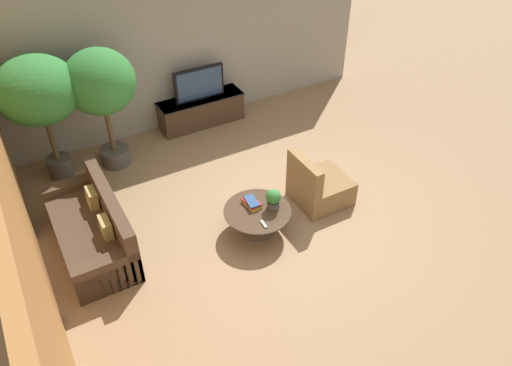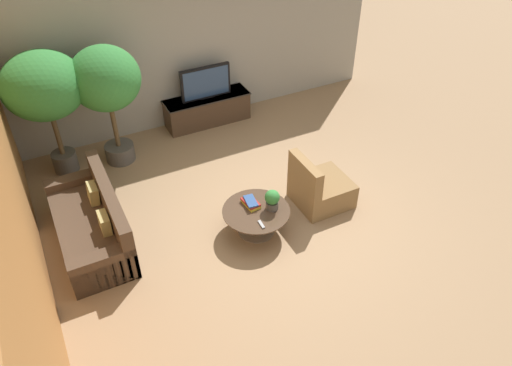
{
  "view_description": "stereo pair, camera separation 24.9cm",
  "coord_description": "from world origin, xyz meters",
  "px_view_note": "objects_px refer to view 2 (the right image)",
  "views": [
    {
      "loc": [
        -2.96,
        -4.71,
        5.04
      ],
      "look_at": [
        -0.19,
        0.22,
        0.55
      ],
      "focal_mm": 35.0,
      "sensor_mm": 36.0,
      "label": 1
    },
    {
      "loc": [
        -2.74,
        -4.82,
        5.04
      ],
      "look_at": [
        -0.19,
        0.22,
        0.55
      ],
      "focal_mm": 35.0,
      "sensor_mm": 36.0,
      "label": 2
    }
  ],
  "objects_px": {
    "potted_plant_tabletop": "(272,199)",
    "television": "(206,83)",
    "coffee_table": "(256,217)",
    "potted_palm_corner": "(106,83)",
    "armchair_wicker": "(319,189)",
    "media_console": "(207,109)",
    "potted_palm_tall": "(44,88)",
    "couch_by_wall": "(93,225)"
  },
  "relations": [
    {
      "from": "media_console",
      "to": "coffee_table",
      "type": "xyz_separation_m",
      "value": [
        -0.53,
        -3.1,
        -0.0
      ]
    },
    {
      "from": "media_console",
      "to": "armchair_wicker",
      "type": "height_order",
      "value": "armchair_wicker"
    },
    {
      "from": "media_console",
      "to": "couch_by_wall",
      "type": "height_order",
      "value": "couch_by_wall"
    },
    {
      "from": "couch_by_wall",
      "to": "potted_palm_corner",
      "type": "height_order",
      "value": "potted_palm_corner"
    },
    {
      "from": "television",
      "to": "armchair_wicker",
      "type": "height_order",
      "value": "television"
    },
    {
      "from": "coffee_table",
      "to": "couch_by_wall",
      "type": "distance_m",
      "value": 2.28
    },
    {
      "from": "television",
      "to": "couch_by_wall",
      "type": "distance_m",
      "value": 3.5
    },
    {
      "from": "media_console",
      "to": "armchair_wicker",
      "type": "bearing_deg",
      "value": -78.41
    },
    {
      "from": "armchair_wicker",
      "to": "television",
      "type": "bearing_deg",
      "value": 11.6
    },
    {
      "from": "potted_plant_tabletop",
      "to": "television",
      "type": "bearing_deg",
      "value": 84.28
    },
    {
      "from": "media_console",
      "to": "potted_plant_tabletop",
      "type": "distance_m",
      "value": 3.19
    },
    {
      "from": "television",
      "to": "media_console",
      "type": "bearing_deg",
      "value": 90.0
    },
    {
      "from": "potted_plant_tabletop",
      "to": "armchair_wicker",
      "type": "bearing_deg",
      "value": 11.99
    },
    {
      "from": "coffee_table",
      "to": "potted_plant_tabletop",
      "type": "relative_size",
      "value": 3.06
    },
    {
      "from": "television",
      "to": "potted_plant_tabletop",
      "type": "distance_m",
      "value": 3.18
    },
    {
      "from": "media_console",
      "to": "television",
      "type": "height_order",
      "value": "television"
    },
    {
      "from": "potted_palm_tall",
      "to": "potted_palm_corner",
      "type": "relative_size",
      "value": 1.02
    },
    {
      "from": "television",
      "to": "armchair_wicker",
      "type": "relative_size",
      "value": 1.1
    },
    {
      "from": "potted_palm_corner",
      "to": "coffee_table",
      "type": "bearing_deg",
      "value": -64.21
    },
    {
      "from": "coffee_table",
      "to": "potted_plant_tabletop",
      "type": "height_order",
      "value": "potted_plant_tabletop"
    },
    {
      "from": "coffee_table",
      "to": "television",
      "type": "bearing_deg",
      "value": 80.21
    },
    {
      "from": "television",
      "to": "potted_plant_tabletop",
      "type": "bearing_deg",
      "value": -95.72
    },
    {
      "from": "couch_by_wall",
      "to": "media_console",
      "type": "bearing_deg",
      "value": 130.11
    },
    {
      "from": "couch_by_wall",
      "to": "potted_palm_corner",
      "type": "xyz_separation_m",
      "value": [
        0.83,
        1.77,
        1.17
      ]
    },
    {
      "from": "couch_by_wall",
      "to": "potted_palm_tall",
      "type": "height_order",
      "value": "potted_palm_tall"
    },
    {
      "from": "potted_palm_corner",
      "to": "media_console",
      "type": "bearing_deg",
      "value": 14.09
    },
    {
      "from": "couch_by_wall",
      "to": "potted_plant_tabletop",
      "type": "bearing_deg",
      "value": 68.12
    },
    {
      "from": "potted_palm_tall",
      "to": "television",
      "type": "bearing_deg",
      "value": 7.1
    },
    {
      "from": "television",
      "to": "potted_plant_tabletop",
      "type": "height_order",
      "value": "television"
    },
    {
      "from": "television",
      "to": "armchair_wicker",
      "type": "xyz_separation_m",
      "value": [
        0.61,
        -2.96,
        -0.56
      ]
    },
    {
      "from": "armchair_wicker",
      "to": "couch_by_wall",
      "type": "bearing_deg",
      "value": 77.21
    },
    {
      "from": "potted_plant_tabletop",
      "to": "potted_palm_corner",
      "type": "bearing_deg",
      "value": 118.92
    },
    {
      "from": "coffee_table",
      "to": "potted_palm_tall",
      "type": "relative_size",
      "value": 0.46
    },
    {
      "from": "armchair_wicker",
      "to": "potted_palm_corner",
      "type": "height_order",
      "value": "potted_palm_corner"
    },
    {
      "from": "armchair_wicker",
      "to": "media_console",
      "type": "bearing_deg",
      "value": 11.59
    },
    {
      "from": "potted_palm_corner",
      "to": "potted_plant_tabletop",
      "type": "distance_m",
      "value": 3.22
    },
    {
      "from": "television",
      "to": "potted_palm_tall",
      "type": "distance_m",
      "value": 2.8
    },
    {
      "from": "media_console",
      "to": "couch_by_wall",
      "type": "distance_m",
      "value": 3.45
    },
    {
      "from": "coffee_table",
      "to": "potted_palm_corner",
      "type": "xyz_separation_m",
      "value": [
        -1.28,
        2.64,
        1.18
      ]
    },
    {
      "from": "media_console",
      "to": "coffee_table",
      "type": "bearing_deg",
      "value": -99.79
    },
    {
      "from": "television",
      "to": "potted_palm_corner",
      "type": "distance_m",
      "value": 1.97
    },
    {
      "from": "potted_palm_corner",
      "to": "potted_palm_tall",
      "type": "bearing_deg",
      "value": 172.54
    }
  ]
}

